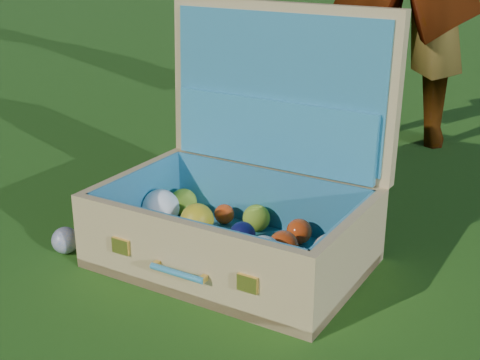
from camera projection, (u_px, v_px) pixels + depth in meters
ground at (226, 242)px, 1.73m from camera, size 60.00×60.00×0.00m
stray_ball at (65, 240)px, 1.66m from camera, size 0.07×0.07×0.07m
suitcase at (247, 189)px, 1.62m from camera, size 0.73×0.62×0.59m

